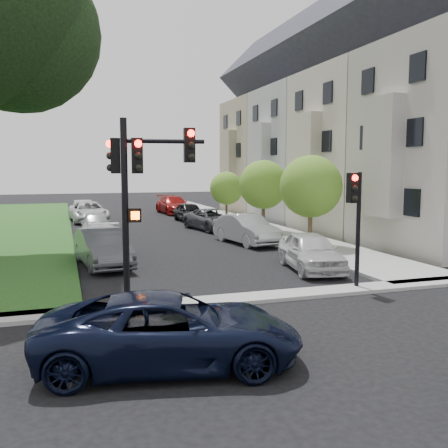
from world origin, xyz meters
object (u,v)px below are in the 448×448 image
object	(u,v)px
traffic_signal_secondary	(355,208)
car_parked_9	(83,208)
small_tree_a	(311,187)
car_parked_0	(311,251)
small_tree_b	(264,185)
small_tree_c	(227,188)
car_parked_8	(89,212)
car_parked_4	(173,205)
car_parked_5	(103,248)
car_parked_3	(190,212)
car_parked_2	(213,220)
traffic_signal_main	(140,179)
car_cross_near	(170,330)
car_parked_1	(247,229)
car_parked_7	(96,224)
car_parked_6	(101,240)

from	to	relation	value
traffic_signal_secondary	car_parked_9	xyz separation A→B (m)	(-7.44, 28.74, -2.03)
small_tree_a	car_parked_0	size ratio (longest dim) A/B	1.05
small_tree_b	car_parked_9	bearing A→B (deg)	124.65
traffic_signal_secondary	small_tree_b	bearing A→B (deg)	79.47
small_tree_c	car_parked_8	bearing A→B (deg)	164.43
small_tree_c	car_parked_9	distance (m)	12.60
small_tree_c	car_parked_4	distance (m)	8.02
car_parked_0	car_parked_5	xyz separation A→B (m)	(-7.69, 3.26, 0.02)
car_parked_5	car_parked_3	bearing A→B (deg)	56.79
traffic_signal_secondary	car_parked_5	size ratio (longest dim) A/B	0.83
car_parked_0	car_parked_9	bearing A→B (deg)	116.18
car_parked_0	car_parked_2	bearing A→B (deg)	99.65
traffic_signal_main	car_parked_3	xyz separation A→B (m)	(6.91, 22.06, -2.98)
small_tree_a	car_cross_near	xyz separation A→B (m)	(-9.67, -12.48, -2.34)
small_tree_b	small_tree_c	distance (m)	7.23
small_tree_a	car_parked_9	world-z (taller)	small_tree_a
car_cross_near	car_parked_0	distance (m)	10.51
small_tree_b	car_parked_4	size ratio (longest dim) A/B	0.83
car_parked_0	car_parked_1	distance (m)	7.16
small_tree_c	car_parked_7	size ratio (longest dim) A/B	0.90
small_tree_a	car_cross_near	bearing A→B (deg)	-127.75
traffic_signal_main	car_parked_6	xyz separation A→B (m)	(-0.45, 9.60, -3.05)
car_cross_near	car_parked_6	size ratio (longest dim) A/B	1.20
small_tree_c	car_parked_9	world-z (taller)	small_tree_c
car_cross_near	car_parked_6	distance (m)	14.05
small_tree_c	car_parked_2	xyz separation A→B (m)	(-2.50, -4.74, -1.80)
car_parked_7	car_parked_4	bearing A→B (deg)	61.81
small_tree_c	car_parked_0	world-z (taller)	small_tree_c
small_tree_c	small_tree_a	bearing A→B (deg)	-90.00
car_parked_6	car_parked_7	size ratio (longest dim) A/B	1.06
small_tree_b	car_parked_0	distance (m)	11.41
small_tree_b	traffic_signal_secondary	bearing A→B (deg)	-100.53
small_tree_c	car_parked_2	bearing A→B (deg)	-117.76
small_tree_a	car_parked_3	xyz separation A→B (m)	(-2.67, 14.03, -2.37)
car_parked_8	car_parked_9	world-z (taller)	car_parked_8
small_tree_a	car_parked_2	bearing A→B (deg)	106.26
car_parked_5	traffic_signal_main	bearing A→B (deg)	-92.24
small_tree_a	small_tree_c	xyz separation A→B (m)	(0.00, 13.30, -0.60)
traffic_signal_main	traffic_signal_secondary	world-z (taller)	traffic_signal_main
car_parked_0	car_parked_2	xyz separation A→B (m)	(-0.01, 13.37, -0.07)
car_cross_near	car_parked_4	bearing A→B (deg)	-1.39
small_tree_b	car_parked_1	xyz separation A→B (m)	(-2.49, -3.75, -2.20)
car_parked_3	car_parked_8	xyz separation A→B (m)	(-7.20, 2.03, 0.04)
car_parked_6	car_parked_8	xyz separation A→B (m)	(0.15, 14.49, 0.11)
traffic_signal_secondary	car_parked_6	world-z (taller)	traffic_signal_secondary
car_parked_1	car_parked_9	world-z (taller)	car_parked_1
small_tree_a	car_parked_4	world-z (taller)	small_tree_a
small_tree_c	car_parked_5	world-z (taller)	small_tree_c
car_parked_5	car_parked_7	distance (m)	9.60
small_tree_b	car_parked_4	bearing A→B (deg)	99.52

